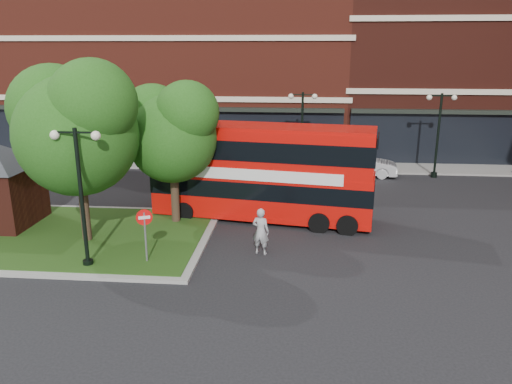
# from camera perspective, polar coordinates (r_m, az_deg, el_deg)

# --- Properties ---
(ground) EXTENTS (120.00, 120.00, 0.00)m
(ground) POSITION_cam_1_polar(r_m,az_deg,el_deg) (17.32, -1.66, -9.59)
(ground) COLOR black
(ground) RESTS_ON ground
(pavement_far) EXTENTS (44.00, 3.00, 0.12)m
(pavement_far) POSITION_cam_1_polar(r_m,az_deg,el_deg) (32.89, 1.66, 3.06)
(pavement_far) COLOR slate
(pavement_far) RESTS_ON ground
(terrace_far_left) EXTENTS (26.00, 12.00, 14.00)m
(terrace_far_left) POSITION_cam_1_polar(r_m,az_deg,el_deg) (40.70, -9.32, 15.24)
(terrace_far_left) COLOR maroon
(terrace_far_left) RESTS_ON ground
(terrace_far_right) EXTENTS (18.00, 12.00, 16.00)m
(terrace_far_right) POSITION_cam_1_polar(r_m,az_deg,el_deg) (41.31, 23.02, 15.62)
(terrace_far_right) COLOR #471911
(terrace_far_right) RESTS_ON ground
(traffic_island) EXTENTS (12.60, 7.60, 0.15)m
(traffic_island) POSITION_cam_1_polar(r_m,az_deg,el_deg) (22.24, -21.72, -4.62)
(traffic_island) COLOR gray
(traffic_island) RESTS_ON ground
(tree_island_west) EXTENTS (5.40, 4.71, 7.21)m
(tree_island_west) POSITION_cam_1_polar(r_m,az_deg,el_deg) (20.13, -20.04, 7.41)
(tree_island_west) COLOR #2D2116
(tree_island_west) RESTS_ON ground
(tree_island_east) EXTENTS (4.46, 3.90, 6.29)m
(tree_island_east) POSITION_cam_1_polar(r_m,az_deg,el_deg) (21.50, -9.76, 7.16)
(tree_island_east) COLOR #2D2116
(tree_island_east) RESTS_ON ground
(lamp_island) EXTENTS (1.72, 0.36, 5.00)m
(lamp_island) POSITION_cam_1_polar(r_m,az_deg,el_deg) (17.95, -19.38, 0.06)
(lamp_island) COLOR black
(lamp_island) RESTS_ON ground
(lamp_far_left) EXTENTS (1.72, 0.36, 5.00)m
(lamp_far_left) POSITION_cam_1_polar(r_m,az_deg,el_deg) (30.35, 5.28, 7.21)
(lamp_far_left) COLOR black
(lamp_far_left) RESTS_ON ground
(lamp_far_right) EXTENTS (1.72, 0.36, 5.00)m
(lamp_far_right) POSITION_cam_1_polar(r_m,az_deg,el_deg) (31.42, 20.12, 6.60)
(lamp_far_right) COLOR black
(lamp_far_right) RESTS_ON ground
(bus) EXTENTS (10.06, 3.77, 3.75)m
(bus) POSITION_cam_1_polar(r_m,az_deg,el_deg) (22.17, 0.70, 2.98)
(bus) COLOR #C10C07
(bus) RESTS_ON ground
(woman) EXTENTS (0.75, 0.59, 1.81)m
(woman) POSITION_cam_1_polar(r_m,az_deg,el_deg) (18.75, 0.54, -4.51)
(woman) COLOR #949496
(woman) RESTS_ON ground
(car_silver) EXTENTS (4.15, 1.69, 1.41)m
(car_silver) POSITION_cam_1_polar(r_m,az_deg,el_deg) (32.40, -1.31, 4.03)
(car_silver) COLOR silver
(car_silver) RESTS_ON ground
(car_white) EXTENTS (4.38, 1.99, 1.39)m
(car_white) POSITION_cam_1_polar(r_m,az_deg,el_deg) (30.99, 11.99, 3.09)
(car_white) COLOR silver
(car_white) RESTS_ON ground
(no_entry_sign) EXTENTS (0.55, 0.25, 2.09)m
(no_entry_sign) POSITION_cam_1_polar(r_m,az_deg,el_deg) (18.04, -12.60, -3.77)
(no_entry_sign) COLOR slate
(no_entry_sign) RESTS_ON ground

